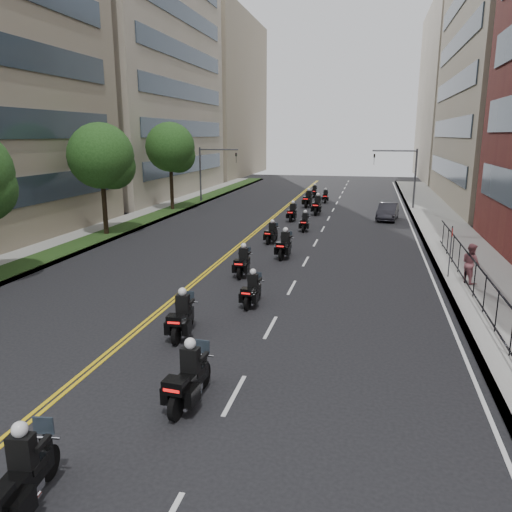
{
  "coord_description": "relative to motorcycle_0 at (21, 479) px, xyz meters",
  "views": [
    {
      "loc": [
        6.5,
        -6.79,
        6.87
      ],
      "look_at": [
        1.6,
        14.62,
        1.5
      ],
      "focal_mm": 35.0,
      "sensor_mm": 36.0,
      "label": 1
    }
  ],
  "objects": [
    {
      "name": "ground",
      "position": [
        -0.5,
        0.02,
        -0.7
      ],
      "size": [
        160.0,
        160.0,
        0.0
      ],
      "primitive_type": "plane",
      "color": "black",
      "rests_on": "ground"
    },
    {
      "name": "sidewalk_right",
      "position": [
        11.5,
        25.02,
        -0.63
      ],
      "size": [
        4.0,
        90.0,
        0.15
      ],
      "primitive_type": "cube",
      "color": "gray",
      "rests_on": "ground"
    },
    {
      "name": "sidewalk_left",
      "position": [
        -12.5,
        25.02,
        -0.63
      ],
      "size": [
        4.0,
        90.0,
        0.15
      ],
      "primitive_type": "cube",
      "color": "gray",
      "rests_on": "ground"
    },
    {
      "name": "grass_strip",
      "position": [
        -11.7,
        25.02,
        -0.53
      ],
      "size": [
        2.0,
        90.0,
        0.04
      ],
      "primitive_type": "cube",
      "color": "#213A15",
      "rests_on": "sidewalk_left"
    },
    {
      "name": "building_right_far",
      "position": [
        21.0,
        78.02,
        12.3
      ],
      "size": [
        15.0,
        28.0,
        26.0
      ],
      "primitive_type": "cube",
      "color": "gray",
      "rests_on": "ground"
    },
    {
      "name": "building_left_mid",
      "position": [
        -22.48,
        48.02,
        16.3
      ],
      "size": [
        16.11,
        28.0,
        34.0
      ],
      "color": "gray",
      "rests_on": "ground"
    },
    {
      "name": "building_left_far",
      "position": [
        -22.5,
        78.02,
        12.3
      ],
      "size": [
        16.0,
        28.0,
        26.0
      ],
      "primitive_type": "cube",
      "color": "gray",
      "rests_on": "ground"
    },
    {
      "name": "iron_fence",
      "position": [
        10.5,
        12.02,
        0.2
      ],
      "size": [
        0.05,
        28.0,
        1.5
      ],
      "color": "black",
      "rests_on": "sidewalk_right"
    },
    {
      "name": "street_trees",
      "position": [
        -11.55,
        18.62,
        4.43
      ],
      "size": [
        4.4,
        38.4,
        7.98
      ],
      "color": "black",
      "rests_on": "ground"
    },
    {
      "name": "traffic_signal_right",
      "position": [
        9.04,
        42.02,
        2.99
      ],
      "size": [
        4.09,
        0.2,
        5.6
      ],
      "color": "#3F3F44",
      "rests_on": "ground"
    },
    {
      "name": "traffic_signal_left",
      "position": [
        -10.04,
        42.02,
        2.99
      ],
      "size": [
        4.09,
        0.2,
        5.6
      ],
      "color": "#3F3F44",
      "rests_on": "ground"
    },
    {
      "name": "motorcycle_0",
      "position": [
        0.0,
        0.0,
        0.0
      ],
      "size": [
        0.71,
        2.41,
        1.78
      ],
      "rotation": [
        0.0,
        0.0,
        0.12
      ],
      "color": "black",
      "rests_on": "ground"
    },
    {
      "name": "motorcycle_1",
      "position": [
        1.67,
        4.32,
        0.0
      ],
      "size": [
        0.63,
        2.43,
        1.79
      ],
      "rotation": [
        0.0,
        0.0,
        -0.07
      ],
      "color": "black",
      "rests_on": "ground"
    },
    {
      "name": "motorcycle_2",
      "position": [
        -0.14,
        8.54,
        -0.02
      ],
      "size": [
        0.62,
        2.34,
        1.73
      ],
      "rotation": [
        0.0,
        0.0,
        0.08
      ],
      "color": "black",
      "rests_on": "ground"
    },
    {
      "name": "motorcycle_3",
      "position": [
        1.48,
        12.26,
        -0.1
      ],
      "size": [
        0.53,
        2.07,
        1.53
      ],
      "rotation": [
        0.0,
        0.0,
        -0.07
      ],
      "color": "black",
      "rests_on": "ground"
    },
    {
      "name": "motorcycle_4",
      "position": [
        0.01,
        16.47,
        -0.06
      ],
      "size": [
        0.51,
        2.22,
        1.64
      ],
      "rotation": [
        0.0,
        0.0,
        0.01
      ],
      "color": "black",
      "rests_on": "ground"
    },
    {
      "name": "motorcycle_5",
      "position": [
        1.41,
        20.62,
        -0.01
      ],
      "size": [
        0.65,
        2.37,
        1.75
      ],
      "rotation": [
        0.0,
        0.0,
        -0.09
      ],
      "color": "black",
      "rests_on": "ground"
    },
    {
      "name": "motorcycle_6",
      "position": [
        -0.1,
        24.43,
        -0.1
      ],
      "size": [
        0.62,
        2.06,
        1.52
      ],
      "rotation": [
        0.0,
        0.0,
        -0.13
      ],
      "color": "black",
      "rests_on": "ground"
    },
    {
      "name": "motorcycle_7",
      "position": [
        1.47,
        29.0,
        -0.1
      ],
      "size": [
        0.47,
        2.07,
        1.53
      ],
      "rotation": [
        0.0,
        0.0,
        0.0
      ],
      "color": "black",
      "rests_on": "ground"
    },
    {
      "name": "motorcycle_8",
      "position": [
        -0.08,
        33.11,
        -0.05
      ],
      "size": [
        0.55,
        2.23,
        1.65
      ],
      "rotation": [
        0.0,
        0.0,
        -0.05
      ],
      "color": "black",
      "rests_on": "ground"
    },
    {
      "name": "motorcycle_9",
      "position": [
        1.53,
        36.97,
        0.04
      ],
      "size": [
        0.63,
        2.55,
        1.88
      ],
      "rotation": [
        0.0,
        0.0,
        -0.05
      ],
      "color": "black",
      "rests_on": "ground"
    },
    {
      "name": "motorcycle_10",
      "position": [
        0.17,
        41.32,
        0.02
      ],
      "size": [
        0.72,
        2.49,
        1.84
      ],
      "rotation": [
        0.0,
        0.0,
        -0.11
      ],
      "color": "black",
      "rests_on": "ground"
    },
    {
      "name": "motorcycle_11",
      "position": [
        1.52,
        44.95,
        -0.1
      ],
      "size": [
        0.48,
        2.06,
        1.52
      ],
      "rotation": [
        0.0,
        0.0,
        0.03
      ],
      "color": "black",
      "rests_on": "ground"
    },
    {
      "name": "motorcycle_12",
      "position": [
        -0.09,
        49.1,
        -0.09
      ],
      "size": [
        0.48,
        2.09,
        1.54
      ],
      "rotation": [
        0.0,
        0.0,
        0.01
      ],
      "color": "black",
      "rests_on": "ground"
    },
    {
      "name": "parked_sedan",
      "position": [
        7.5,
        35.44,
        -0.02
      ],
      "size": [
        2.0,
        4.33,
        1.37
      ],
      "primitive_type": "imported",
      "rotation": [
        0.0,
        0.0,
        -0.14
      ],
      "color": "black",
      "rests_on": "ground"
    },
    {
      "name": "pedestrian_b",
      "position": [
        10.7,
        17.13,
        0.38
      ],
      "size": [
        1.05,
        1.13,
        1.87
      ],
      "primitive_type": "imported",
      "rotation": [
        0.0,
        0.0,
        2.05
      ],
      "color": "#8B4C52",
      "rests_on": "sidewalk_right"
    }
  ]
}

